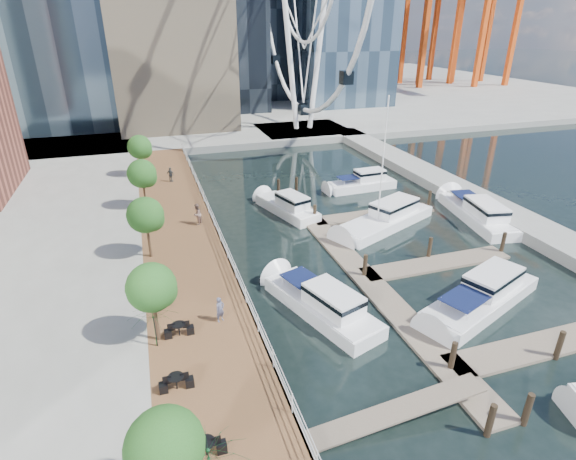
% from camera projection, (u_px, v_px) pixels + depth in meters
% --- Properties ---
extents(ground, '(520.00, 520.00, 0.00)m').
position_uv_depth(ground, '(381.00, 358.00, 24.50)').
color(ground, black).
rests_on(ground, ground).
extents(boardwalk, '(6.00, 60.00, 1.00)m').
position_uv_depth(boardwalk, '(184.00, 252.00, 34.74)').
color(boardwalk, brown).
rests_on(boardwalk, ground).
extents(seawall, '(0.25, 60.00, 1.00)m').
position_uv_depth(seawall, '(222.00, 246.00, 35.58)').
color(seawall, '#595954').
rests_on(seawall, ground).
extents(land_far, '(200.00, 114.00, 1.00)m').
position_uv_depth(land_far, '(184.00, 93.00, 112.39)').
color(land_far, gray).
rests_on(land_far, ground).
extents(breakwater, '(4.00, 60.00, 1.00)m').
position_uv_depth(breakwater, '(459.00, 191.00, 47.13)').
color(breakwater, gray).
rests_on(breakwater, ground).
extents(pier, '(14.00, 12.00, 1.00)m').
position_uv_depth(pier, '(303.00, 131.00, 73.10)').
color(pier, gray).
rests_on(pier, ground).
extents(railing, '(0.10, 60.00, 1.05)m').
position_uv_depth(railing, '(220.00, 235.00, 35.12)').
color(railing, white).
rests_on(railing, boardwalk).
extents(floating_docks, '(16.00, 34.00, 2.60)m').
position_uv_depth(floating_docks, '(410.00, 249.00, 35.13)').
color(floating_docks, '#6D6051').
rests_on(floating_docks, ground).
extents(port_cranes, '(40.00, 52.00, 38.00)m').
position_uv_depth(port_cranes, '(441.00, 8.00, 117.55)').
color(port_cranes, '#D84C14').
rests_on(port_cranes, ground).
extents(street_trees, '(2.60, 42.60, 4.60)m').
position_uv_depth(street_trees, '(145.00, 215.00, 31.62)').
color(street_trees, '#3F2B1C').
rests_on(street_trees, ground).
extents(cafe_tables, '(2.50, 13.70, 0.74)m').
position_uv_depth(cafe_tables, '(190.00, 413.00, 19.30)').
color(cafe_tables, black).
rests_on(cafe_tables, ground).
extents(yacht_foreground, '(10.98, 6.63, 2.15)m').
position_uv_depth(yacht_foreground, '(479.00, 306.00, 28.95)').
color(yacht_foreground, white).
rests_on(yacht_foreground, ground).
extents(pedestrian_near, '(0.67, 0.60, 1.55)m').
position_uv_depth(pedestrian_near, '(220.00, 310.00, 25.54)').
color(pedestrian_near, '#4B4D65').
rests_on(pedestrian_near, boardwalk).
extents(pedestrian_mid, '(1.07, 1.14, 1.86)m').
position_uv_depth(pedestrian_mid, '(197.00, 214.00, 37.83)').
color(pedestrian_mid, '#87675D').
rests_on(pedestrian_mid, boardwalk).
extents(pedestrian_far, '(0.96, 0.90, 1.59)m').
position_uv_depth(pedestrian_far, '(171.00, 175.00, 48.17)').
color(pedestrian_far, '#343B41').
rests_on(pedestrian_far, boardwalk).
extents(moored_yachts, '(24.43, 35.82, 11.50)m').
position_uv_depth(moored_yachts, '(391.00, 233.00, 38.93)').
color(moored_yachts, white).
rests_on(moored_yachts, ground).
extents(cafe_seating, '(4.68, 17.69, 2.64)m').
position_uv_depth(cafe_seating, '(194.00, 451.00, 16.59)').
color(cafe_seating, '#0F3817').
rests_on(cafe_seating, ground).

